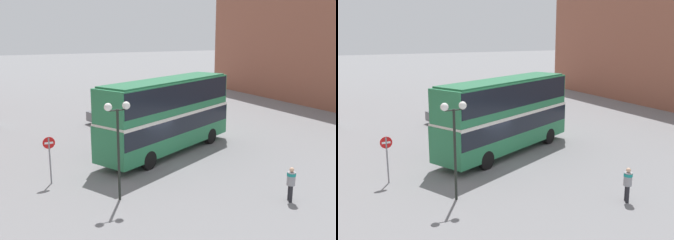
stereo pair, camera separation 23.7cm
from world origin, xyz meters
The scene contains 7 objects.
ground_plane centered at (0.00, 0.00, 0.00)m, with size 240.00×240.00×0.00m, color slate.
double_decker_bus centered at (1.65, 1.50, 2.71)m, with size 10.71×6.85×4.72m.
pedestrian_foreground centered at (3.23, -7.71, 0.99)m, with size 0.54×0.54×1.62m.
parked_car_kerb_near centered at (1.54, 11.49, 0.80)m, with size 4.70×2.78×1.62m.
parked_car_kerb_far centered at (8.88, 15.69, 0.80)m, with size 4.81×2.29×1.58m.
street_lamp_twin_globe centered at (-3.66, -4.03, 3.52)m, with size 1.20×0.36×4.58m.
no_entry_sign centered at (-6.09, -0.55, 1.64)m, with size 0.61×0.08×2.46m.
Camera 1 is at (-9.33, -20.12, 7.59)m, focal length 42.00 mm.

